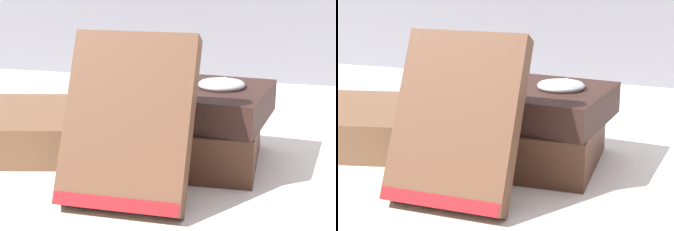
# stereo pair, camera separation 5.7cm
# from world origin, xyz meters

# --- Properties ---
(ground_plane) EXTENTS (3.00, 3.00, 0.00)m
(ground_plane) POSITION_xyz_m (0.00, 0.00, 0.00)
(ground_plane) COLOR white
(book_flat_bottom) EXTENTS (0.19, 0.15, 0.05)m
(book_flat_bottom) POSITION_xyz_m (0.02, 0.02, 0.02)
(book_flat_bottom) COLOR #4C2D1E
(book_flat_bottom) RESTS_ON ground_plane
(book_flat_top) EXTENTS (0.19, 0.15, 0.04)m
(book_flat_top) POSITION_xyz_m (0.03, 0.03, 0.07)
(book_flat_top) COLOR #331E19
(book_flat_top) RESTS_ON book_flat_bottom
(book_side_left) EXTENTS (0.24, 0.21, 0.05)m
(book_side_left) POSITION_xyz_m (-0.17, 0.02, 0.02)
(book_side_left) COLOR brown
(book_side_left) RESTS_ON ground_plane
(book_leaning_front) EXTENTS (0.12, 0.09, 0.15)m
(book_leaning_front) POSITION_xyz_m (0.01, -0.09, 0.07)
(book_leaning_front) COLOR brown
(book_leaning_front) RESTS_ON ground_plane
(pocket_watch) EXTENTS (0.05, 0.05, 0.01)m
(pocket_watch) POSITION_xyz_m (0.08, 0.03, 0.09)
(pocket_watch) COLOR white
(pocket_watch) RESTS_ON book_flat_top
(reading_glasses) EXTENTS (0.10, 0.05, 0.00)m
(reading_glasses) POSITION_xyz_m (-0.02, 0.16, 0.00)
(reading_glasses) COLOR black
(reading_glasses) RESTS_ON ground_plane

